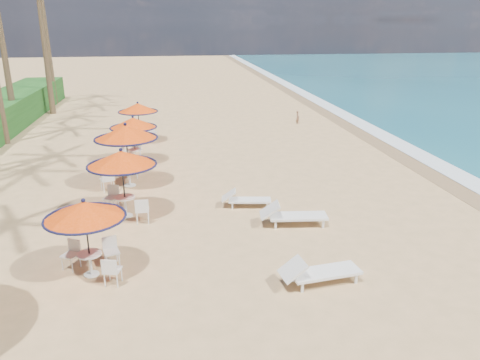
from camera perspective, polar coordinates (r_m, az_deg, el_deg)
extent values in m
plane|color=tan|center=(13.75, 5.22, -9.09)|extent=(160.00, 160.00, 0.00)
cube|color=white|center=(25.83, 20.24, 3.30)|extent=(1.20, 140.00, 0.04)
cube|color=olive|center=(25.42, 18.46, 3.26)|extent=(1.40, 140.00, 0.02)
cylinder|color=black|center=(12.86, -18.08, -6.88)|extent=(0.05, 0.05, 2.10)
cone|color=#E74B14|center=(12.54, -18.46, -3.49)|extent=(2.10, 2.10, 0.46)
torus|color=black|center=(12.62, -18.36, -4.37)|extent=(2.10, 2.10, 0.06)
sphere|color=black|center=(12.45, -18.59, -2.37)|extent=(0.11, 0.11, 0.11)
cylinder|color=white|center=(13.05, -17.89, -8.57)|extent=(0.64, 0.64, 0.04)
cylinder|color=white|center=(13.18, -17.76, -9.73)|extent=(0.07, 0.07, 0.64)
cylinder|color=black|center=(16.33, -14.00, -0.49)|extent=(0.05, 0.05, 2.34)
cone|color=#E74B14|center=(16.05, -14.26, 2.59)|extent=(2.34, 2.34, 0.51)
torus|color=black|center=(16.12, -14.20, 1.79)|extent=(2.34, 2.34, 0.07)
sphere|color=black|center=(15.98, -14.35, 3.61)|extent=(0.12, 0.12, 0.12)
cylinder|color=white|center=(16.49, -13.87, -2.06)|extent=(0.71, 0.71, 0.04)
cylinder|color=white|center=(16.61, -13.78, -3.14)|extent=(0.08, 0.08, 0.71)
cylinder|color=black|center=(19.33, -13.54, 2.85)|extent=(0.05, 0.05, 2.52)
cone|color=#E74B14|center=(19.09, -13.76, 5.70)|extent=(2.52, 2.52, 0.55)
torus|color=black|center=(19.15, -13.71, 4.96)|extent=(2.52, 2.52, 0.08)
sphere|color=black|center=(19.02, -13.84, 6.63)|extent=(0.13, 0.13, 0.13)
cylinder|color=white|center=(19.48, -13.42, 1.39)|extent=(0.77, 0.77, 0.04)
cylinder|color=white|center=(19.59, -13.34, 0.38)|extent=(0.09, 0.09, 0.77)
cylinder|color=black|center=(22.52, -12.75, 4.71)|extent=(0.05, 0.05, 2.18)
cone|color=#E74B14|center=(22.33, -12.91, 6.84)|extent=(2.18, 2.18, 0.47)
torus|color=black|center=(22.38, -12.87, 6.29)|extent=(2.18, 2.18, 0.07)
sphere|color=black|center=(22.28, -12.96, 7.53)|extent=(0.11, 0.11, 0.11)
cylinder|color=white|center=(22.63, -12.67, 3.62)|extent=(0.66, 0.66, 0.04)
cylinder|color=white|center=(22.71, -12.61, 2.86)|extent=(0.08, 0.08, 0.66)
cylinder|color=black|center=(26.45, -12.22, 6.82)|extent=(0.05, 0.05, 2.17)
cone|color=#E74B14|center=(26.29, -12.35, 8.62)|extent=(2.17, 2.17, 0.47)
torus|color=black|center=(26.33, -12.32, 8.16)|extent=(2.17, 2.17, 0.07)
sphere|color=black|center=(26.24, -12.39, 9.21)|extent=(0.11, 0.11, 0.11)
cylinder|color=white|center=(26.54, -12.16, 5.88)|extent=(0.66, 0.66, 0.04)
cylinder|color=white|center=(26.61, -12.11, 5.23)|extent=(0.08, 0.08, 0.66)
cube|color=white|center=(12.45, 10.36, -10.99)|extent=(1.89, 0.90, 0.07)
cube|color=white|center=(11.99, 6.45, -10.73)|extent=(0.69, 0.74, 0.45)
cube|color=white|center=(12.53, 10.31, -11.67)|extent=(0.06, 0.06, 0.26)
cube|color=white|center=(15.58, 7.11, -4.40)|extent=(1.96, 0.88, 0.08)
cube|color=white|center=(15.35, 3.65, -3.65)|extent=(0.70, 0.75, 0.47)
cube|color=white|center=(15.65, 7.08, -5.00)|extent=(0.07, 0.07, 0.27)
cube|color=white|center=(16.97, 1.20, -2.47)|extent=(1.60, 0.78, 0.06)
cube|color=white|center=(16.90, -1.39, -1.84)|extent=(0.59, 0.63, 0.38)
cube|color=white|center=(17.02, 1.20, -2.92)|extent=(0.05, 0.05, 0.22)
cone|color=brown|center=(31.82, -26.96, 14.60)|extent=(0.44, 0.44, 10.25)
cone|color=brown|center=(36.39, -22.69, 14.44)|extent=(0.44, 0.44, 8.96)
cone|color=brown|center=(40.79, -22.48, 15.70)|extent=(0.44, 0.44, 10.22)
imported|color=#92654A|center=(30.89, 7.03, 7.63)|extent=(0.26, 0.36, 0.93)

